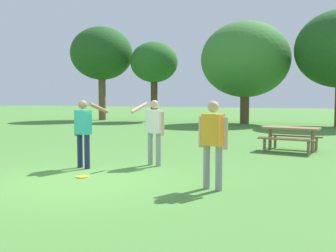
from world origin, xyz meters
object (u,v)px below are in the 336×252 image
Objects in this scene: tree_tall_left at (102,54)px; tree_far_right at (245,60)px; person_thrower at (213,139)px; picnic_table_near at (291,134)px; person_bystander at (154,127)px; tree_broad_center at (154,63)px; frisbee at (83,177)px; person_catcher at (84,128)px.

tree_tall_left reaches higher than tree_far_right.
person_thrower is 5.97m from picnic_table_near.
person_bystander is 16.86m from tree_far_right.
tree_broad_center is at bearing 131.03° from picnic_table_near.
person_bystander is 0.29× the size of tree_broad_center.
picnic_table_near is 13.61m from tree_far_right.
person_bystander is 20.89m from tree_tall_left.
frisbee is at bearing -68.48° from tree_broad_center.
tree_tall_left is 1.23× the size of tree_broad_center.
tree_tall_left reaches higher than picnic_table_near.
tree_far_right is (-3.50, 18.32, 3.23)m from person_thrower.
tree_tall_left reaches higher than person_thrower.
frisbee is at bearing -178.53° from person_thrower.
tree_far_right reaches higher than person_thrower.
person_catcher is 6.62m from picnic_table_near.
person_thrower is 23.58m from tree_tall_left.
frisbee is 7.01m from picnic_table_near.
tree_far_right is (-4.25, 12.42, 3.61)m from picnic_table_near.
frisbee is 0.05× the size of tree_broad_center.
frisbee is 18.87m from tree_far_right.
tree_far_right is at bearing 94.88° from person_bystander.
person_catcher is at bearing 166.43° from person_thrower.
tree_tall_left reaches higher than person_catcher.
tree_tall_left is (-12.37, 16.33, 4.07)m from person_bystander.
tree_broad_center reaches higher than person_bystander.
person_catcher reaches higher than picnic_table_near.
person_catcher is (-3.50, 0.84, 0.02)m from person_thrower.
tree_tall_left is (-10.97, 17.32, 4.07)m from person_catcher.
person_catcher is 19.12m from tree_broad_center.
tree_broad_center is (-10.93, 12.55, 3.65)m from picnic_table_near.
person_catcher is 1.72m from person_bystander.
person_thrower is 1.00× the size of person_catcher.
picnic_table_near is 20.05m from tree_tall_left.
person_thrower and person_catcher have the same top height.
tree_tall_left is at bearing 122.46° from frisbee.
tree_far_right reaches higher than frisbee.
tree_tall_left is at bearing 128.54° from person_thrower.
person_bystander is 5.92× the size of frisbee.
tree_tall_left is at bearing -179.17° from tree_far_right.
person_bystander is at bearing 35.26° from person_catcher.
person_bystander reaches higher than frisbee.
tree_far_right reaches higher than tree_broad_center.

